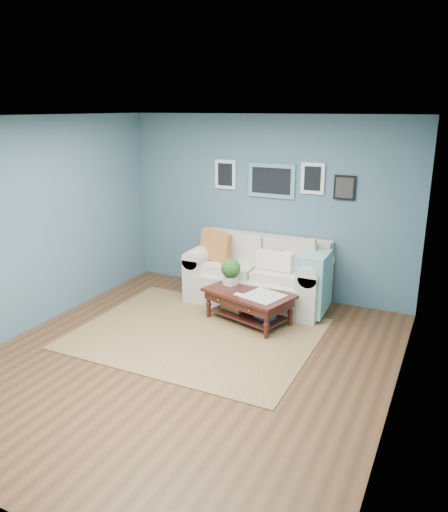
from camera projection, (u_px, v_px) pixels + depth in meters
The scene contains 4 objects.
room_shell at pixel (186, 245), 5.39m from camera, with size 5.00×5.02×2.70m.
area_rug at pixel (197, 333), 6.39m from camera, with size 2.95×2.36×0.01m, color brown.
loveseat at pixel (264, 275), 7.29m from camera, with size 2.07×0.94×1.07m.
coffee_table at pixel (246, 296), 6.70m from camera, with size 1.30×0.97×0.81m.
Camera 1 is at (2.64, -4.44, 2.79)m, focal length 35.00 mm.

